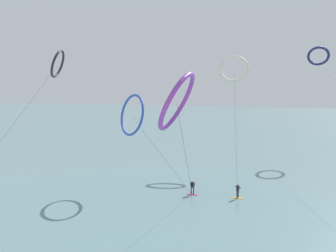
# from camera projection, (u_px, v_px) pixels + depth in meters

# --- Properties ---
(sea_water) EXTENTS (400.00, 200.00, 0.08)m
(sea_water) POSITION_uv_depth(u_px,v_px,m) (235.00, 123.00, 108.65)
(sea_water) COLOR slate
(sea_water) RESTS_ON ground
(surfer_amber) EXTENTS (1.40, 0.70, 1.70)m
(surfer_amber) POSITION_uv_depth(u_px,v_px,m) (238.00, 192.00, 33.16)
(surfer_amber) COLOR orange
(surfer_amber) RESTS_ON ground
(surfer_magenta) EXTENTS (1.40, 0.60, 1.70)m
(surfer_magenta) POSITION_uv_depth(u_px,v_px,m) (192.00, 188.00, 34.29)
(surfer_magenta) COLOR #CC288E
(surfer_magenta) RESTS_ON ground
(kite_ivory) EXTENTS (4.66, 17.34, 17.76)m
(kite_ivory) POSITION_uv_depth(u_px,v_px,m) (234.00, 69.00, 47.31)
(kite_ivory) COLOR silver
(kite_ivory) RESTS_ON ground
(kite_navy) EXTENTS (4.14, 50.92, 20.07)m
(kite_navy) POSITION_uv_depth(u_px,v_px,m) (318.00, 56.00, 54.00)
(kite_navy) COLOR navy
(kite_navy) RESTS_ON ground
(kite_cobalt) EXTENTS (10.18, 4.17, 11.73)m
(kite_cobalt) POSITION_uv_depth(u_px,v_px,m) (132.00, 115.00, 35.85)
(kite_cobalt) COLOR #2647B7
(kite_cobalt) RESTS_ON ground
(kite_charcoal) EXTENTS (3.55, 16.92, 17.21)m
(kite_charcoal) POSITION_uv_depth(u_px,v_px,m) (58.00, 64.00, 36.97)
(kite_charcoal) COLOR black
(kite_charcoal) RESTS_ON ground
(kite_violet) EXTENTS (2.61, 13.95, 13.58)m
(kite_violet) POSITION_uv_depth(u_px,v_px,m) (177.00, 102.00, 21.72)
(kite_violet) COLOR purple
(kite_violet) RESTS_ON ground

